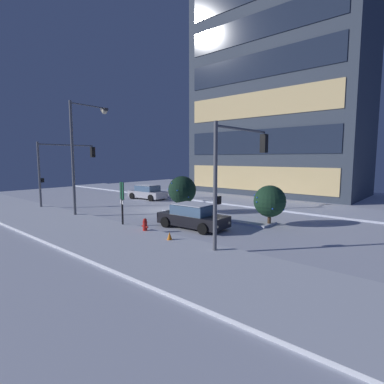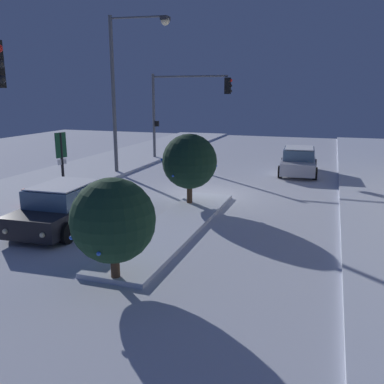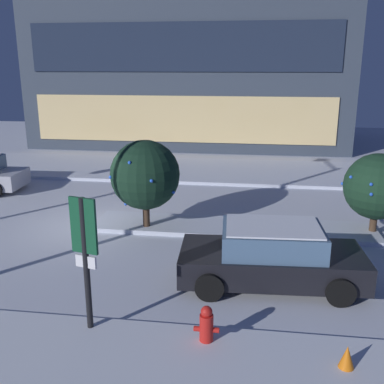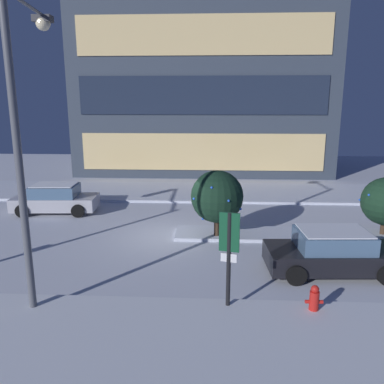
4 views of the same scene
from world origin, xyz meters
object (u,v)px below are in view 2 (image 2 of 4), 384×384
Objects in this scene: car_near at (65,206)px; parking_info_sign at (62,156)px; decorated_tree_left_of_median at (190,162)px; traffic_light_corner_near_left at (184,100)px; fire_hydrant at (25,199)px; car_far at (298,161)px; decorated_tree_median at (113,220)px; street_lamp_arched at (128,74)px.

parking_info_sign is (-3.59, -2.61, 1.08)m from car_near.
parking_info_sign is at bearing -87.57° from decorated_tree_left_of_median.
traffic_light_corner_near_left is 1.94× the size of decorated_tree_left_of_median.
decorated_tree_left_of_median is (-2.56, 5.90, 1.41)m from fire_hydrant.
parking_info_sign is 0.96× the size of decorated_tree_left_of_median.
decorated_tree_median is at bearing 165.48° from car_far.
decorated_tree_median reaches higher than car_near.
car_far is 5.16× the size of fire_hydrant.
traffic_light_corner_near_left is at bearing -179.57° from car_near.
traffic_light_corner_near_left reaches higher than decorated_tree_median.
car_far is 15.70m from decorated_tree_median.
decorated_tree_median is at bearing -32.86° from parking_info_sign.
car_near is 5.32× the size of fire_hydrant.
decorated_tree_median reaches higher than car_far.
car_near reaches higher than fire_hydrant.
decorated_tree_left_of_median is (-3.83, 3.16, 1.11)m from car_near.
street_lamp_arched is (-9.04, -2.10, 4.69)m from car_near.
car_near is at bearing 147.62° from car_far.
car_far is 1.51× the size of decorated_tree_left_of_median.
decorated_tree_left_of_median is at bearing -69.28° from traffic_light_corner_near_left.
parking_info_sign reaches higher than car_near.
parking_info_sign reaches higher than decorated_tree_median.
decorated_tree_left_of_median is at bearing 137.39° from car_near.
decorated_tree_median is at bearing 4.36° from decorated_tree_left_of_median.
decorated_tree_left_of_median is at bearing 113.45° from fire_hydrant.
car_far is at bearing 56.84° from parking_info_sign.
decorated_tree_median is 7.10m from decorated_tree_left_of_median.
street_lamp_arched is at bearing 99.07° from parking_info_sign.
parking_info_sign is (8.55, -9.35, 1.08)m from car_far.
traffic_light_corner_near_left is 5.83m from street_lamp_arched.
fire_hydrant is (13.29, -1.85, -3.55)m from traffic_light_corner_near_left.
parking_info_sign is at bearing 176.66° from fire_hydrant.
street_lamp_arched reaches higher than car_far.
traffic_light_corner_near_left reaches higher than fire_hydrant.
decorated_tree_left_of_median reaches higher than fire_hydrant.
car_far is 1.57× the size of parking_info_sign.
car_far is at bearing -17.60° from traffic_light_corner_near_left.
street_lamp_arched is 8.22m from decorated_tree_left_of_median.
decorated_tree_left_of_median is (5.21, 5.26, -3.58)m from street_lamp_arched.
parking_info_sign is 5.77m from decorated_tree_left_of_median.
car_far is 0.53× the size of street_lamp_arched.
car_near is at bearing -39.51° from decorated_tree_left_of_median.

